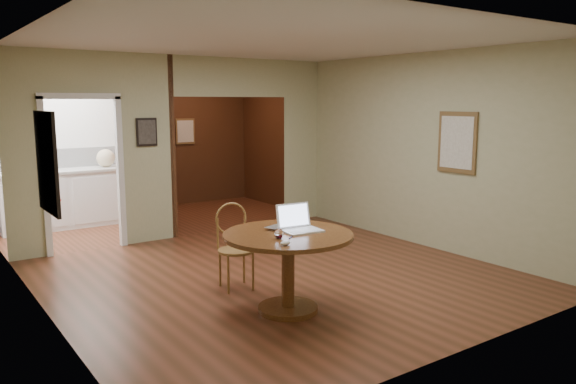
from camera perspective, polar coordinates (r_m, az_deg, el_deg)
floor at (r=6.65m, az=-0.83°, el=-8.59°), size 5.00×5.00×0.00m
room_shell at (r=8.92m, az=-14.74°, el=4.10°), size 5.20×7.50×5.00m
dining_table at (r=5.44m, az=0.00°, el=-6.27°), size 1.25×1.25×0.78m
chair at (r=6.20m, az=-5.50°, el=-4.97°), size 0.46×0.46×0.93m
open_laptop at (r=5.48m, az=1.05°, el=-3.25°), size 0.39×0.35×0.26m
closed_laptop at (r=5.57m, az=-0.38°, el=-3.59°), size 0.40×0.32×0.03m
mouse at (r=4.93m, az=-0.27°, el=-5.21°), size 0.10×0.06×0.04m
wine_glass at (r=5.16m, az=-0.94°, el=-4.24°), size 0.09×0.09×0.10m
pen at (r=5.22m, az=0.36°, el=-4.58°), size 0.12×0.09×0.01m
kitchen_cabinet at (r=9.81m, az=-21.64°, el=-0.60°), size 2.06×0.60×0.94m
grocery_bag at (r=9.91m, az=-18.04°, el=3.30°), size 0.30×0.26×0.30m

